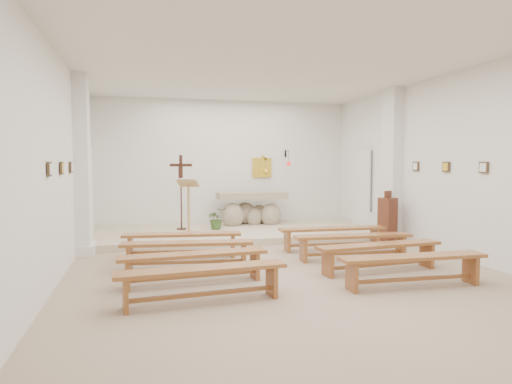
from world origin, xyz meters
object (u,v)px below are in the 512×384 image
object	(u,v)px
crucifix_stand	(181,187)
bench_left_fourth	(202,276)
bench_right_front	(332,233)
bench_right_fourth	(413,263)
altar	(251,211)
bench_left_second	(187,249)
lectern	(188,206)
bench_right_third	(379,251)
bench_right_second	(353,241)
bench_left_front	(182,239)
bench_left_third	(194,261)
donation_pedestal	(387,220)

from	to	relation	value
crucifix_stand	bench_left_fourth	size ratio (longest dim) A/B	0.82
bench_right_front	bench_right_fourth	world-z (taller)	same
altar	crucifix_stand	xyz separation A→B (m)	(-1.89, -0.51, 0.70)
bench_left_second	lectern	bearing A→B (deg)	90.67
lectern	bench_right_third	size ratio (longest dim) A/B	0.58
bench_left_fourth	bench_right_fourth	xyz separation A→B (m)	(3.06, 0.00, 0.00)
lectern	bench_right_second	xyz separation A→B (m)	(2.75, -2.86, -0.44)
bench_left_second	bench_left_fourth	world-z (taller)	same
bench_left_front	bench_left_fourth	distance (m)	2.89
bench_left_second	bench_right_third	distance (m)	3.21
lectern	bench_right_fourth	xyz separation A→B (m)	(2.75, -4.78, -0.44)
bench_left_third	bench_right_fourth	world-z (taller)	same
bench_right_third	bench_right_fourth	distance (m)	0.96
bench_left_front	bench_right_front	bearing A→B (deg)	6.97
bench_right_front	bench_right_second	size ratio (longest dim) A/B	1.00
crucifix_stand	donation_pedestal	world-z (taller)	crucifix_stand
bench_left_front	bench_left_second	world-z (taller)	same
donation_pedestal	bench_right_second	size ratio (longest dim) A/B	0.52
donation_pedestal	bench_left_front	distance (m)	4.63
bench_left_second	bench_right_third	world-z (taller)	same
donation_pedestal	bench_left_front	size ratio (longest dim) A/B	0.52
crucifix_stand	bench_right_third	xyz separation A→B (m)	(2.85, -4.56, -0.86)
bench_right_front	bench_left_fourth	world-z (taller)	same
crucifix_stand	bench_left_fourth	world-z (taller)	crucifix_stand
crucifix_stand	bench_left_third	bearing A→B (deg)	-72.79
crucifix_stand	donation_pedestal	size ratio (longest dim) A/B	1.56
bench_left_third	bench_left_fourth	xyz separation A→B (m)	(0.00, -0.96, 0.00)
bench_right_front	bench_left_front	bearing A→B (deg)	-177.57
altar	bench_left_front	bearing A→B (deg)	-122.65
crucifix_stand	bench_right_fourth	distance (m)	6.27
lectern	bench_left_front	bearing A→B (deg)	-79.60
bench_left_third	altar	bearing A→B (deg)	63.20
bench_left_front	bench_right_front	size ratio (longest dim) A/B	1.01
bench_left_second	bench_left_fourth	xyz separation A→B (m)	(0.00, -1.92, 0.00)
bench_left_front	crucifix_stand	bearing A→B (deg)	92.27
bench_right_second	bench_left_second	bearing A→B (deg)	-176.13
lectern	donation_pedestal	distance (m)	4.53
bench_right_front	bench_left_second	world-z (taller)	same
altar	lectern	world-z (taller)	lectern
crucifix_stand	bench_left_third	xyz separation A→B (m)	(-0.22, -4.56, -0.86)
bench_left_fourth	bench_right_fourth	size ratio (longest dim) A/B	1.01
bench_right_front	donation_pedestal	bearing A→B (deg)	19.25
altar	crucifix_stand	bearing A→B (deg)	-163.66
bench_right_third	bench_right_fourth	world-z (taller)	same
bench_left_front	bench_left_second	size ratio (longest dim) A/B	1.00
crucifix_stand	donation_pedestal	xyz separation A→B (m)	(4.39, -2.17, -0.69)
bench_left_third	bench_left_front	bearing A→B (deg)	85.76
bench_right_third	bench_left_third	bearing A→B (deg)	175.10
bench_right_front	bench_right_third	size ratio (longest dim) A/B	1.00
bench_right_second	bench_right_fourth	xyz separation A→B (m)	(0.00, -1.92, 0.00)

